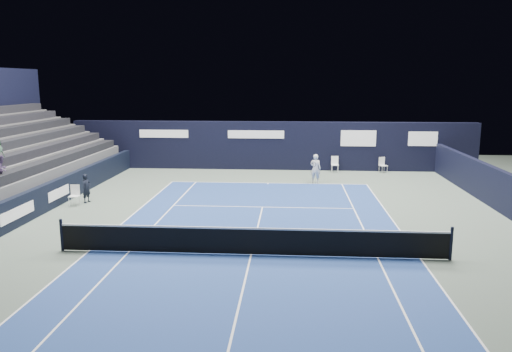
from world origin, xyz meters
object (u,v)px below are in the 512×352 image
(folding_chair_back_a, at_px, (335,163))
(line_judge_chair, at_px, (75,194))
(folding_chair_back_b, at_px, (383,164))
(tennis_net, at_px, (251,240))
(tennis_player, at_px, (315,169))

(folding_chair_back_a, relative_size, line_judge_chair, 1.05)
(folding_chair_back_b, xyz_separation_m, line_judge_chair, (-15.69, -9.63, -0.01))
(line_judge_chair, height_order, tennis_net, tennis_net)
(tennis_net, distance_m, tennis_player, 12.41)
(folding_chair_back_a, bearing_deg, folding_chair_back_b, -0.37)
(folding_chair_back_b, bearing_deg, line_judge_chair, -171.51)
(folding_chair_back_b, bearing_deg, folding_chair_back_a, 157.62)
(folding_chair_back_a, distance_m, line_judge_chair, 15.92)
(folding_chair_back_a, relative_size, folding_chair_back_b, 1.04)
(line_judge_chair, bearing_deg, tennis_player, 24.75)
(tennis_player, bearing_deg, folding_chair_back_b, 40.04)
(folding_chair_back_b, xyz_separation_m, tennis_net, (-7.01, -15.79, -0.04))
(tennis_net, bearing_deg, folding_chair_back_b, 66.05)
(folding_chair_back_b, relative_size, tennis_net, 0.07)
(folding_chair_back_b, height_order, tennis_player, tennis_player)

